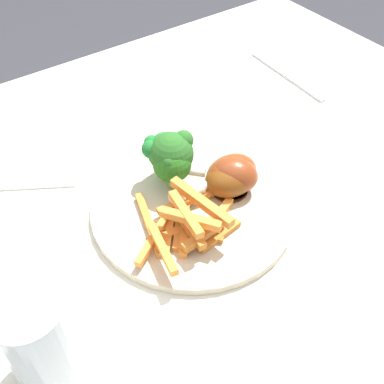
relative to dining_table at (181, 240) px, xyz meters
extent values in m
cube|color=silver|center=(0.00, 0.00, 0.09)|extent=(1.12, 0.82, 0.03)
cylinder|color=#ACA695|center=(0.50, 0.35, -0.27)|extent=(0.06, 0.06, 0.69)
cylinder|color=beige|center=(0.00, -0.03, 0.11)|extent=(0.27, 0.27, 0.01)
cylinder|color=#85B35C|center=(0.00, 0.02, 0.13)|extent=(0.02, 0.02, 0.03)
sphere|color=#286322|center=(0.00, 0.02, 0.16)|extent=(0.06, 0.06, 0.06)
sphere|color=#286322|center=(0.01, 0.02, 0.17)|extent=(0.02, 0.02, 0.02)
sphere|color=#286322|center=(0.02, 0.02, 0.18)|extent=(0.03, 0.03, 0.03)
sphere|color=#286322|center=(-0.01, 0.00, 0.17)|extent=(0.02, 0.02, 0.02)
cylinder|color=#76A558|center=(-0.01, 0.01, 0.12)|extent=(0.01, 0.01, 0.02)
sphere|color=#286A1B|center=(-0.01, 0.01, 0.15)|extent=(0.05, 0.05, 0.05)
sphere|color=#286A1B|center=(0.01, 0.02, 0.16)|extent=(0.02, 0.02, 0.02)
sphere|color=#286A1B|center=(-0.02, 0.02, 0.16)|extent=(0.03, 0.03, 0.03)
sphere|color=#286A1B|center=(-0.02, 0.02, 0.15)|extent=(0.02, 0.02, 0.02)
sphere|color=#286A1B|center=(-0.02, 0.02, 0.16)|extent=(0.02, 0.02, 0.02)
sphere|color=#286A1B|center=(0.00, 0.02, 0.15)|extent=(0.02, 0.02, 0.02)
cylinder|color=#74B050|center=(0.00, 0.03, 0.13)|extent=(0.02, 0.02, 0.03)
sphere|color=#1F722B|center=(0.00, 0.03, 0.16)|extent=(0.05, 0.05, 0.05)
sphere|color=#1F722B|center=(-0.01, 0.01, 0.16)|extent=(0.02, 0.02, 0.02)
sphere|color=#1F722B|center=(-0.02, 0.04, 0.17)|extent=(0.03, 0.03, 0.03)
sphere|color=#1F722B|center=(0.01, 0.04, 0.16)|extent=(0.03, 0.03, 0.03)
sphere|color=#1F722B|center=(-0.01, 0.04, 0.17)|extent=(0.02, 0.02, 0.02)
sphere|color=#1F722B|center=(0.00, 0.04, 0.16)|extent=(0.02, 0.02, 0.02)
cube|color=orange|center=(-0.04, -0.07, 0.12)|extent=(0.06, 0.07, 0.01)
cube|color=orange|center=(-0.01, -0.07, 0.15)|extent=(0.03, 0.10, 0.01)
cube|color=orange|center=(-0.07, -0.03, 0.12)|extent=(0.04, 0.10, 0.01)
cube|color=orange|center=(-0.01, -0.04, 0.12)|extent=(0.09, 0.02, 0.01)
cube|color=orange|center=(-0.08, -0.06, 0.12)|extent=(0.07, 0.05, 0.01)
cube|color=orange|center=(0.01, -0.08, 0.12)|extent=(0.07, 0.04, 0.01)
cube|color=orange|center=(-0.04, -0.08, 0.15)|extent=(0.05, 0.07, 0.01)
cube|color=#C2722B|center=(-0.04, -0.05, 0.12)|extent=(0.06, 0.08, 0.01)
cube|color=#C7752D|center=(-0.03, -0.10, 0.13)|extent=(0.06, 0.02, 0.01)
cube|color=orange|center=(-0.04, -0.07, 0.15)|extent=(0.02, 0.08, 0.01)
cube|color=orange|center=(-0.08, -0.09, 0.14)|extent=(0.02, 0.07, 0.01)
cube|color=orange|center=(-0.01, -0.10, 0.12)|extent=(0.07, 0.02, 0.01)
cube|color=orange|center=(-0.04, -0.05, 0.12)|extent=(0.07, 0.08, 0.01)
cube|color=orange|center=(-0.04, -0.08, 0.13)|extent=(0.02, 0.06, 0.01)
cube|color=#C9772D|center=(-0.04, -0.07, 0.12)|extent=(0.07, 0.08, 0.01)
cube|color=orange|center=(-0.04, -0.07, 0.12)|extent=(0.09, 0.03, 0.01)
cylinder|color=#5D210F|center=(0.06, -0.04, 0.11)|extent=(0.04, 0.04, 0.00)
ellipsoid|color=brown|center=(0.06, -0.04, 0.14)|extent=(0.08, 0.08, 0.05)
cylinder|color=beige|center=(0.02, 0.00, 0.14)|extent=(0.04, 0.04, 0.01)
sphere|color=silver|center=(0.00, 0.01, 0.14)|extent=(0.02, 0.02, 0.02)
cylinder|color=#52240A|center=(0.05, -0.04, 0.11)|extent=(0.05, 0.05, 0.00)
ellipsoid|color=brown|center=(0.05, -0.04, 0.13)|extent=(0.08, 0.07, 0.04)
cylinder|color=beige|center=(-0.01, -0.03, 0.13)|extent=(0.04, 0.02, 0.01)
sphere|color=silver|center=(-0.02, -0.03, 0.13)|extent=(0.02, 0.02, 0.02)
cylinder|color=#5D220E|center=(0.06, -0.04, 0.11)|extent=(0.05, 0.05, 0.00)
ellipsoid|color=brown|center=(0.06, -0.04, 0.14)|extent=(0.08, 0.06, 0.05)
cylinder|color=beige|center=(0.00, -0.03, 0.13)|extent=(0.04, 0.02, 0.01)
sphere|color=silver|center=(-0.02, -0.03, 0.13)|extent=(0.02, 0.02, 0.02)
cube|color=silver|center=(0.33, 0.13, 0.10)|extent=(0.02, 0.19, 0.00)
cylinder|color=silver|center=(-0.24, -0.13, 0.16)|extent=(0.07, 0.07, 0.12)
cube|color=white|center=(-0.15, 0.20, 0.10)|extent=(0.22, 0.21, 0.00)
camera|label=1|loc=(-0.24, -0.37, 0.56)|focal=43.18mm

